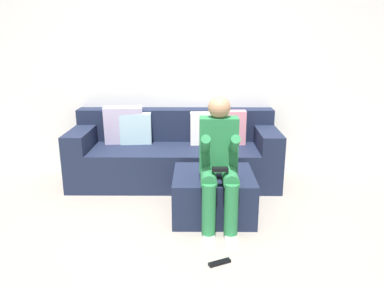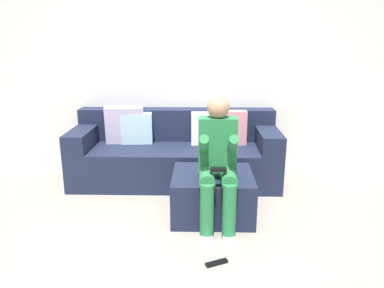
{
  "view_description": "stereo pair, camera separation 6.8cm",
  "coord_description": "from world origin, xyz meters",
  "px_view_note": "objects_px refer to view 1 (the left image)",
  "views": [
    {
      "loc": [
        0.12,
        -2.49,
        1.64
      ],
      "look_at": [
        0.09,
        1.24,
        0.59
      ],
      "focal_mm": 34.79,
      "sensor_mm": 36.0,
      "label": 1
    },
    {
      "loc": [
        0.18,
        -2.49,
        1.64
      ],
      "look_at": [
        0.09,
        1.24,
        0.59
      ],
      "focal_mm": 34.79,
      "sensor_mm": 36.0,
      "label": 2
    }
  ],
  "objects_px": {
    "ottoman": "(213,194)",
    "couch_sectional": "(175,153)",
    "person_seated": "(219,160)",
    "remote_near_ottoman": "(220,263)"
  },
  "relations": [
    {
      "from": "remote_near_ottoman",
      "to": "person_seated",
      "type": "bearing_deg",
      "value": 62.68
    },
    {
      "from": "ottoman",
      "to": "person_seated",
      "type": "bearing_deg",
      "value": -80.15
    },
    {
      "from": "ottoman",
      "to": "person_seated",
      "type": "xyz_separation_m",
      "value": [
        0.03,
        -0.2,
        0.41
      ]
    },
    {
      "from": "remote_near_ottoman",
      "to": "couch_sectional",
      "type": "bearing_deg",
      "value": 78.44
    },
    {
      "from": "ottoman",
      "to": "remote_near_ottoman",
      "type": "relative_size",
      "value": 4.25
    },
    {
      "from": "person_seated",
      "to": "remote_near_ottoman",
      "type": "relative_size",
      "value": 6.56
    },
    {
      "from": "ottoman",
      "to": "couch_sectional",
      "type": "bearing_deg",
      "value": 114.07
    },
    {
      "from": "couch_sectional",
      "to": "remote_near_ottoman",
      "type": "xyz_separation_m",
      "value": [
        0.43,
        -1.76,
        -0.33
      ]
    },
    {
      "from": "couch_sectional",
      "to": "person_seated",
      "type": "bearing_deg",
      "value": -68.29
    },
    {
      "from": "ottoman",
      "to": "remote_near_ottoman",
      "type": "distance_m",
      "value": 0.85
    }
  ]
}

